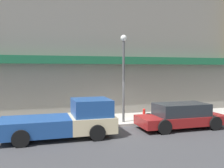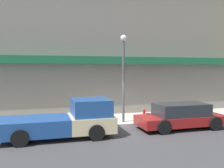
% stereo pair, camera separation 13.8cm
% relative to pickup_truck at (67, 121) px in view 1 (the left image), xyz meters
% --- Properties ---
extents(ground_plane, '(80.00, 80.00, 0.00)m').
position_rel_pickup_truck_xyz_m(ground_plane, '(3.89, 1.25, -0.79)').
color(ground_plane, '#38383A').
extents(sidewalk, '(36.00, 3.28, 0.14)m').
position_rel_pickup_truck_xyz_m(sidewalk, '(3.89, 2.89, -0.72)').
color(sidewalk, '#ADA89E').
rests_on(sidewalk, ground).
extents(building, '(19.80, 3.80, 11.20)m').
position_rel_pickup_truck_xyz_m(building, '(3.91, 6.01, 4.80)').
color(building, gray).
rests_on(building, ground).
extents(pickup_truck, '(5.26, 2.31, 1.78)m').
position_rel_pickup_truck_xyz_m(pickup_truck, '(0.00, 0.00, 0.00)').
color(pickup_truck, beige).
rests_on(pickup_truck, ground).
extents(parked_car, '(4.83, 2.06, 1.37)m').
position_rel_pickup_truck_xyz_m(parked_car, '(6.20, -0.00, -0.10)').
color(parked_car, maroon).
rests_on(parked_car, ground).
extents(fire_hydrant, '(0.16, 0.16, 0.70)m').
position_rel_pickup_truck_xyz_m(fire_hydrant, '(4.89, 1.99, -0.31)').
color(fire_hydrant, red).
rests_on(fire_hydrant, sidewalk).
extents(street_lamp, '(0.36, 0.36, 5.07)m').
position_rel_pickup_truck_xyz_m(street_lamp, '(3.50, 1.82, 2.56)').
color(street_lamp, '#4C4C4C').
rests_on(street_lamp, sidewalk).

